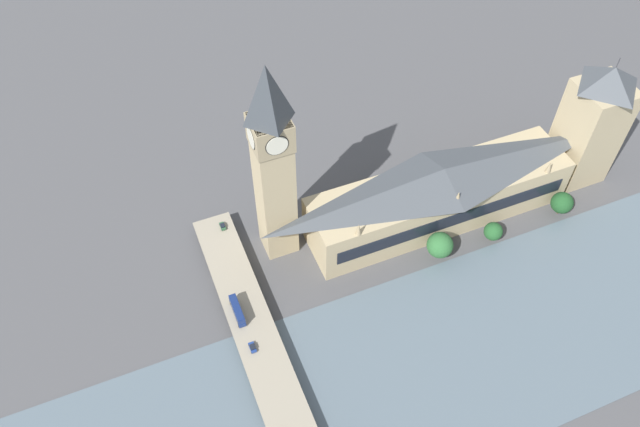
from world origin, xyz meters
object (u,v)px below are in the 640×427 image
Objects in this scene: victoria_tower at (591,124)px; double_decker_bus_lead at (237,310)px; car_northbound_mid at (252,347)px; parliament_hall at (439,194)px; road_bridge at (287,414)px; car_southbound_lead at (223,226)px; clock_tower at (273,163)px.

double_decker_bus_lead is at bearing 96.04° from victoria_tower.
parliament_hall is at bearing -70.56° from car_northbound_mid.
car_southbound_lead reaches higher than road_bridge.
road_bridge is at bearing 177.83° from car_southbound_lead.
parliament_hall is 1.79× the size of victoria_tower.
car_southbound_lead is at bearing -2.17° from road_bridge.
double_decker_bus_lead reaches higher than car_northbound_mid.
parliament_hall is 98.73m from road_bridge.
victoria_tower is 14.86× the size of car_northbound_mid.
car_southbound_lead is (12.02, 18.09, -38.14)m from clock_tower.
clock_tower is at bearing -30.31° from car_northbound_mid.
clock_tower reaches higher than parliament_hall.
car_southbound_lead is (38.39, -6.11, -1.84)m from double_decker_bus_lead.
road_bridge is 24.74m from car_northbound_mid.
victoria_tower reaches higher than car_northbound_mid.
victoria_tower is at bearing -83.96° from double_decker_bus_lead.
victoria_tower is 14.96× the size of car_southbound_lead.
double_decker_bus_lead is 2.94× the size of car_southbound_lead.
clock_tower is 50.98m from double_decker_bus_lead.
car_southbound_lead is (22.55, 143.51, -21.07)m from victoria_tower.
double_decker_bus_lead is (-26.36, 24.21, -36.30)m from clock_tower.
car_northbound_mid is 52.72m from car_southbound_lead.
car_northbound_mid is at bearing 109.44° from parliament_hall.
victoria_tower reaches higher than road_bridge.
clock_tower is 21.45× the size of car_northbound_mid.
double_decker_bus_lead is 2.92× the size of car_northbound_mid.
car_northbound_mid is (-40.41, 23.62, -38.13)m from clock_tower.
victoria_tower reaches higher than car_southbound_lead.
clock_tower is 7.34× the size of double_decker_bus_lead.
car_northbound_mid is (24.55, 2.62, 1.62)m from road_bridge.
victoria_tower is at bearing -94.80° from clock_tower.
parliament_hall is at bearing 90.05° from victoria_tower.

